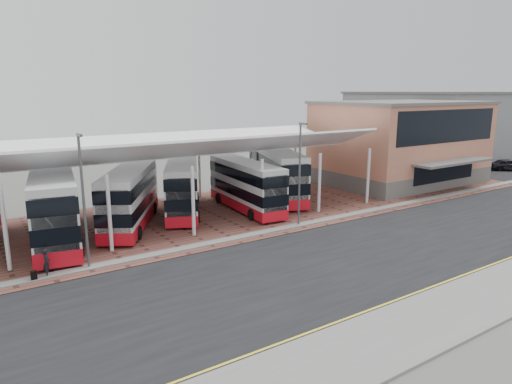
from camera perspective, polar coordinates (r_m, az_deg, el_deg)
ground at (r=30.42m, az=9.85°, el=-7.64°), size 140.00×140.00×0.00m
road at (r=29.75m, az=11.18°, el=-8.15°), size 120.00×14.00×0.02m
forecourt at (r=41.38m, az=-0.48°, el=-1.96°), size 72.00×16.00×0.06m
sidewalk at (r=25.18m, az=24.35°, el=-12.88°), size 120.00×4.00×0.14m
north_kerb at (r=34.90m, az=2.86°, el=-4.69°), size 120.00×0.80×0.14m
yellow_line_near at (r=26.18m, az=20.59°, el=-11.66°), size 120.00×0.12×0.01m
yellow_line_far at (r=26.34m, az=20.06°, el=-11.47°), size 120.00×0.12×0.01m
canopy at (r=37.48m, az=-11.65°, el=5.23°), size 37.00×11.63×7.07m
terminal at (r=55.30m, az=17.64°, el=6.01°), size 18.40×14.40×9.25m
warehouse at (r=81.33m, az=23.37°, el=7.84°), size 30.50×20.50×10.25m
lamp_west at (r=28.16m, az=-20.76°, el=-0.68°), size 0.16×0.90×8.07m
lamp_east at (r=35.14m, az=5.50°, el=2.59°), size 0.16×0.90×8.07m
bus_1 at (r=34.46m, az=-23.90°, el=-1.78°), size 4.69×12.28×4.94m
bus_2 at (r=36.57m, az=-15.47°, el=-0.74°), size 7.61×10.64×4.47m
bus_3 at (r=39.73m, az=-9.15°, el=0.59°), size 6.98×10.84×4.47m
bus_4 at (r=40.19m, az=-1.27°, el=0.77°), size 3.34×10.61×4.30m
bus_5 at (r=44.45m, az=2.73°, el=2.20°), size 6.51×11.75×4.76m
pedestrian at (r=28.73m, az=-24.70°, el=-8.02°), size 0.43×0.62×1.64m
suitcase at (r=28.58m, az=-26.01°, el=-9.40°), size 0.33×0.24×0.56m
carpark_car_a at (r=68.87m, az=28.94°, el=3.00°), size 4.54×4.28×1.52m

